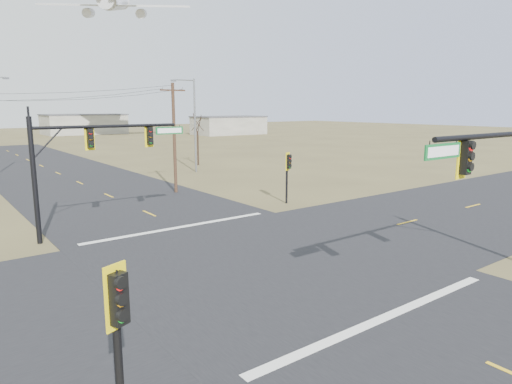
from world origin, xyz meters
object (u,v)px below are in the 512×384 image
pedestal_signal_sw (118,317)px  utility_pole_near (174,136)px  pedestal_signal_ne (288,166)px  streetlight_a (193,120)px  bare_tree_c (197,122)px  mast_arm_far (92,149)px

pedestal_signal_sw → utility_pole_near: 30.08m
pedestal_signal_ne → utility_pole_near: size_ratio=0.43×
pedestal_signal_sw → utility_pole_near: bearing=39.0°
pedestal_signal_sw → streetlight_a: size_ratio=0.41×
utility_pole_near → bare_tree_c: utility_pole_near is taller
pedestal_signal_sw → streetlight_a: 42.31m
mast_arm_far → bare_tree_c: (20.43, 24.13, 0.46)m
mast_arm_far → utility_pole_near: (9.55, 8.95, -0.11)m
pedestal_signal_sw → utility_pole_near: size_ratio=0.46×
pedestal_signal_ne → bare_tree_c: size_ratio=0.57×
mast_arm_far → pedestal_signal_ne: mast_arm_far is taller
mast_arm_far → pedestal_signal_sw: mast_arm_far is taller
pedestal_signal_ne → mast_arm_far: bearing=157.7°
streetlight_a → mast_arm_far: bearing=-136.9°
pedestal_signal_sw → streetlight_a: bearing=36.8°
mast_arm_far → utility_pole_near: 13.09m
pedestal_signal_sw → streetlight_a: (21.93, 36.08, 2.63)m
pedestal_signal_ne → bare_tree_c: 25.27m
mast_arm_far → streetlight_a: bearing=44.6°
mast_arm_far → bare_tree_c: 31.62m
bare_tree_c → mast_arm_far: bearing=-130.3°
mast_arm_far → utility_pole_near: size_ratio=0.97×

